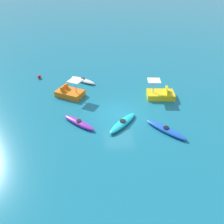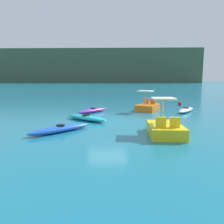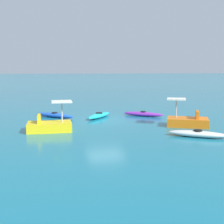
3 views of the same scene
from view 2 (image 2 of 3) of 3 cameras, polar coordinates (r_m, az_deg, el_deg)
The scene contains 9 objects.
ground_plane at distance 13.97m, azimuth -1.23°, elevation -2.06°, with size 600.00×600.00×0.00m, color #19728C.
headland_cliff at distance 185.46m, azimuth -4.05°, elevation 11.56°, with size 157.04×48.44×24.83m, color #42563D.
kayak_purple at distance 17.09m, azimuth -5.02°, elevation 0.41°, with size 2.49×2.65×0.37m.
kayak_cyan at distance 13.86m, azimuth -6.74°, elevation -1.52°, with size 2.90×2.64×0.37m.
kayak_blue at distance 11.05m, azimuth -13.28°, elevation -4.27°, with size 2.98×2.74×0.37m.
kayak_white at distance 18.25m, azimuth 18.76°, elevation 0.51°, with size 2.37×2.77×0.37m.
pedal_boat_yellow at distance 10.45m, azimuth 13.70°, elevation -4.04°, with size 1.74×2.57×1.68m.
pedal_boat_orange at distance 18.43m, azimuth 9.30°, elevation 1.47°, with size 2.48×2.83×1.68m.
buoy_red at distance 22.91m, azimuth 17.31°, elevation 2.17°, with size 0.36×0.36×0.36m, color red.
Camera 2 is at (-0.37, -13.73, 2.57)m, focal length 34.98 mm.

